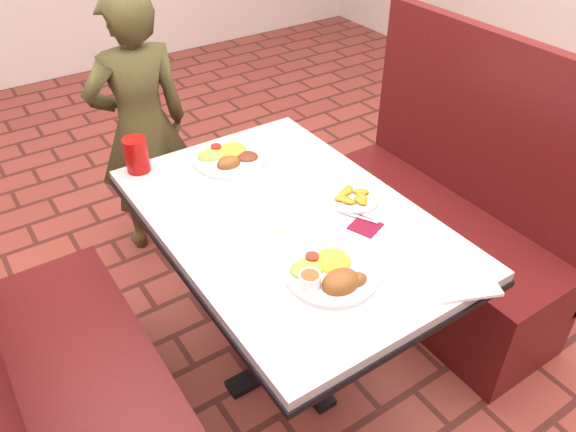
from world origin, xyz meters
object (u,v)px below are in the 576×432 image
(booth_bench_right, at_px, (438,232))
(red_tumbler, at_px, (137,155))
(near_dinner_plate, at_px, (331,270))
(plantain_plate, at_px, (352,197))
(dining_table, at_px, (288,238))
(booth_bench_left, at_px, (77,408))
(far_dinner_plate, at_px, (229,154))
(diner_person, at_px, (142,128))

(booth_bench_right, bearing_deg, red_tumbler, 153.52)
(near_dinner_plate, bearing_deg, plantain_plate, 42.14)
(dining_table, relative_size, booth_bench_left, 1.01)
(booth_bench_right, distance_m, near_dinner_plate, 1.02)
(booth_bench_left, bearing_deg, plantain_plate, -2.53)
(near_dinner_plate, relative_size, plantain_plate, 1.49)
(booth_bench_right, xyz_separation_m, far_dinner_plate, (-0.79, 0.42, 0.45))
(near_dinner_plate, bearing_deg, booth_bench_left, 156.68)
(plantain_plate, height_order, red_tumbler, red_tumbler)
(near_dinner_plate, xyz_separation_m, red_tumbler, (-0.24, 0.87, 0.04))
(diner_person, height_order, plantain_plate, diner_person)
(dining_table, bearing_deg, diner_person, 95.47)
(booth_bench_right, relative_size, near_dinner_plate, 4.44)
(booth_bench_left, distance_m, near_dinner_plate, 0.92)
(booth_bench_left, bearing_deg, diner_person, 56.88)
(plantain_plate, bearing_deg, near_dinner_plate, -137.86)
(booth_bench_left, distance_m, red_tumbler, 0.88)
(dining_table, bearing_deg, far_dinner_plate, 88.36)
(booth_bench_left, bearing_deg, dining_table, 0.00)
(booth_bench_left, height_order, diner_person, diner_person)
(dining_table, height_order, red_tumbler, red_tumbler)
(booth_bench_left, distance_m, far_dinner_plate, 1.02)
(booth_bench_left, distance_m, diner_person, 1.31)
(diner_person, height_order, red_tumbler, diner_person)
(plantain_plate, bearing_deg, diner_person, 106.93)
(booth_bench_right, bearing_deg, far_dinner_plate, 151.67)
(booth_bench_left, height_order, booth_bench_right, same)
(plantain_plate, bearing_deg, dining_table, 169.06)
(near_dinner_plate, relative_size, far_dinner_plate, 0.97)
(booth_bench_right, distance_m, plantain_plate, 0.71)
(booth_bench_left, distance_m, plantain_plate, 1.12)
(dining_table, height_order, booth_bench_left, booth_bench_left)
(booth_bench_right, distance_m, diner_person, 1.43)
(far_dinner_plate, xyz_separation_m, red_tumbler, (-0.31, 0.12, 0.04))
(diner_person, bearing_deg, far_dinner_plate, 102.42)
(near_dinner_plate, distance_m, red_tumbler, 0.90)
(dining_table, bearing_deg, near_dinner_plate, -101.27)
(dining_table, relative_size, red_tumbler, 9.28)
(near_dinner_plate, bearing_deg, dining_table, 78.73)
(far_dinner_plate, bearing_deg, plantain_plate, -64.46)
(near_dinner_plate, distance_m, far_dinner_plate, 0.74)
(dining_table, xyz_separation_m, plantain_plate, (0.24, -0.05, 0.11))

